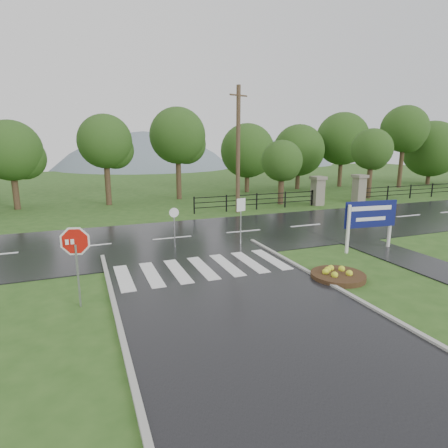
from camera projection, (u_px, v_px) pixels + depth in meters
name	position (u px, v px, depth m)	size (l,w,h in m)	color
ground	(261.00, 327.00, 10.05)	(120.00, 120.00, 0.00)	#2B511B
main_road	(172.00, 239.00, 19.14)	(90.00, 8.00, 0.04)	black
walkway	(391.00, 253.00, 16.71)	(2.20, 11.00, 0.04)	black
crosswalk	(203.00, 268.00, 14.58)	(6.50, 2.80, 0.02)	silver
pillar_west	(318.00, 190.00, 28.96)	(1.00, 1.00, 2.24)	gray
pillar_east	(359.00, 188.00, 30.38)	(1.00, 1.00, 2.24)	gray
fence_west	(257.00, 200.00, 27.19)	(9.58, 0.08, 1.20)	black
hills	(126.00, 247.00, 73.75)	(102.00, 48.00, 48.00)	slate
treeline	(145.00, 199.00, 32.22)	(83.20, 5.20, 10.00)	#214415
stop_sign	(76.00, 248.00, 10.92)	(1.14, 0.30, 2.62)	#939399
estate_billboard	(371.00, 217.00, 16.80)	(2.61, 0.33, 2.29)	silver
flower_bed	(338.00, 275.00, 13.57)	(1.95, 1.95, 0.39)	#332111
reg_sign_small	(241.00, 212.00, 17.70)	(0.49, 0.14, 2.26)	#939399
reg_sign_round	(174.00, 222.00, 17.18)	(0.45, 0.06, 1.92)	#939399
utility_pole_east	(238.00, 150.00, 25.34)	(1.46, 0.58, 8.49)	#473523
entrance_tree_left	(282.00, 161.00, 29.00)	(3.18, 3.18, 4.99)	#3D2B1C
entrance_tree_right	(372.00, 150.00, 31.93)	(3.48, 3.48, 5.97)	#3D2B1C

